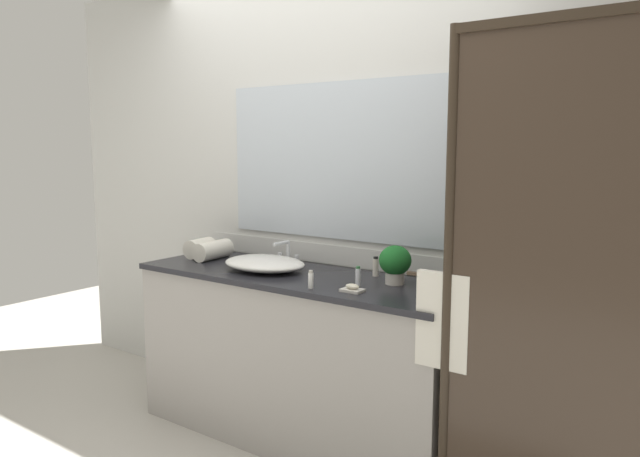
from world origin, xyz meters
name	(u,v)px	position (x,y,z in m)	size (l,w,h in m)	color
ground_plane	(297,438)	(0.00, 0.00, 0.00)	(8.00, 8.00, 0.00)	#B7B2A8
wall_back_with_mirror	(334,192)	(0.00, 0.34, 1.30)	(4.40, 0.06, 2.60)	silver
vanity_cabinet	(298,357)	(0.00, 0.01, 0.45)	(1.80, 0.58, 0.90)	#9E9993
shower_enclosure	(539,293)	(1.27, -0.19, 1.02)	(1.20, 0.59, 2.00)	#2D2319
sink_basin	(264,263)	(-0.20, -0.02, 0.94)	(0.47, 0.35, 0.07)	white
faucet	(287,256)	(-0.20, 0.17, 0.95)	(0.17, 0.14, 0.14)	silver
potted_plant	(395,262)	(0.52, 0.09, 1.01)	(0.16, 0.16, 0.19)	beige
soap_dish	(352,288)	(0.44, -0.15, 0.91)	(0.10, 0.07, 0.04)	silver
amenity_bottle_lotion	(358,277)	(0.40, -0.04, 0.95)	(0.03, 0.03, 0.09)	silver
amenity_bottle_conditioner	(311,280)	(0.25, -0.21, 0.94)	(0.02, 0.02, 0.09)	white
amenity_bottle_body_wash	(376,267)	(0.36, 0.19, 0.95)	(0.03, 0.03, 0.10)	silver
rolled_towel_near_edge	(200,248)	(-0.76, 0.05, 0.96)	(0.11, 0.11, 0.18)	silver
rolled_towel_middle	(213,250)	(-0.65, 0.05, 0.95)	(0.11, 0.11, 0.25)	silver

